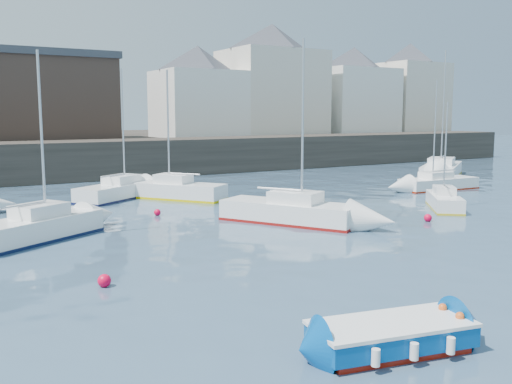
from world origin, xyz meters
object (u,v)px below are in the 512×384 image
sailboat_f (177,190)px  buoy_near (105,287)px  sailboat_a (35,228)px  buoy_far (157,215)px  sailboat_d (438,183)px  sailboat_h (119,190)px  sailboat_b (290,211)px  sailboat_c (444,201)px  buoy_mid (428,221)px  sailboat_g (442,170)px  blue_dinghy (391,335)px

sailboat_f → buoy_near: 17.74m
sailboat_a → buoy_far: bearing=24.9°
sailboat_d → sailboat_h: 21.18m
sailboat_b → sailboat_h: bearing=111.0°
sailboat_h → sailboat_b: bearing=-69.0°
sailboat_a → sailboat_c: (20.52, -3.14, -0.10)m
sailboat_b → buoy_far: 6.93m
sailboat_c → sailboat_a: bearing=171.3°
buoy_mid → buoy_far: buoy_mid is taller
sailboat_d → buoy_near: bearing=-158.6°
sailboat_f → buoy_near: bearing=-120.2°
sailboat_c → sailboat_d: size_ratio=0.79×
sailboat_a → sailboat_d: 26.59m
sailboat_a → sailboat_f: (9.51, 7.71, 0.00)m
sailboat_f → sailboat_b: bearing=-81.1°
sailboat_d → sailboat_g: bearing=39.8°
sailboat_b → buoy_near: 11.82m
sailboat_h → buoy_mid: bearing=-55.1°
sailboat_d → sailboat_h: size_ratio=0.94×
sailboat_f → sailboat_h: 3.57m
sailboat_d → sailboat_g: (6.60, 5.49, 0.13)m
sailboat_d → buoy_far: size_ratio=21.32×
sailboat_c → buoy_near: bearing=-167.3°
blue_dinghy → sailboat_b: size_ratio=0.45×
sailboat_b → sailboat_d: size_ratio=1.16×
buoy_near → buoy_mid: 16.50m
sailboat_g → buoy_far: size_ratio=29.29×
blue_dinghy → sailboat_g: sailboat_g is taller
sailboat_d → buoy_mid: size_ratio=19.51×
buoy_near → buoy_mid: buoy_near is taller
sailboat_b → sailboat_h: (-4.53, 11.79, -0.04)m
sailboat_f → buoy_far: 5.72m
sailboat_c → sailboat_f: 15.46m
sailboat_b → sailboat_g: sailboat_g is taller
sailboat_b → buoy_mid: sailboat_b is taller
sailboat_c → buoy_near: size_ratio=14.28×
sailboat_d → buoy_near: (-25.87, -10.14, -0.45)m
sailboat_f → sailboat_g: size_ratio=0.77×
buoy_far → sailboat_f: bearing=56.6°
sailboat_g → buoy_near: bearing=-154.3°
sailboat_d → sailboat_g: sailboat_g is taller
buoy_far → sailboat_g: bearing=10.7°
sailboat_c → sailboat_g: sailboat_g is taller
sailboat_c → buoy_near: sailboat_c is taller
sailboat_a → sailboat_d: bearing=5.5°
sailboat_b → buoy_mid: size_ratio=22.55×
sailboat_a → sailboat_b: sailboat_b is taller
sailboat_c → sailboat_h: sailboat_h is taller
sailboat_b → sailboat_d: 16.10m
sailboat_g → buoy_near: size_ratio=24.99×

